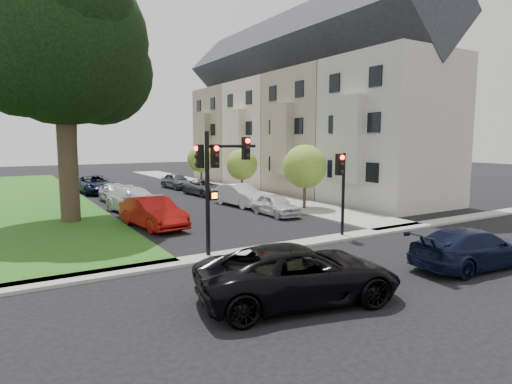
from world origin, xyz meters
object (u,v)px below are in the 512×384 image
car_cross_far (472,248)px  car_parked_6 (135,201)px  car_parked_0 (275,205)px  car_parked_2 (205,187)px  car_cross_near (299,273)px  small_tree_a (305,167)px  car_parked_1 (240,195)px  small_tree_b (242,165)px  traffic_signal_main (216,171)px  traffic_signal_secondary (341,179)px  car_parked_7 (115,192)px  eucalyptus (60,41)px  car_parked_5 (153,212)px  car_parked_3 (177,181)px  small_tree_c (201,159)px  car_parked_8 (96,184)px

car_cross_far → car_parked_6: bearing=27.0°
car_parked_0 → car_parked_2: bearing=88.7°
car_cross_far → car_cross_near: bearing=90.2°
small_tree_a → car_parked_1: bearing=127.6°
small_tree_b → car_cross_near: size_ratio=0.66×
small_tree_a → traffic_signal_main: (-9.62, -7.07, 0.53)m
traffic_signal_main → car_parked_1: size_ratio=1.06×
small_tree_a → small_tree_b: small_tree_a is taller
traffic_signal_secondary → car_parked_6: size_ratio=0.73×
small_tree_a → car_parked_2: small_tree_a is taller
small_tree_a → car_parked_1: small_tree_a is taller
car_parked_1 → car_parked_6: car_parked_6 is taller
traffic_signal_secondary → car_parked_7: bearing=110.5°
eucalyptus → car_parked_0: size_ratio=3.73×
car_parked_5 → car_parked_6: 4.97m
traffic_signal_secondary → car_parked_3: (0.58, 22.67, -2.00)m
small_tree_a → small_tree_b: bearing=90.0°
small_tree_a → car_parked_0: (-2.73, -0.75, -2.14)m
car_parked_1 → car_parked_2: bearing=81.5°
car_parked_0 → car_parked_3: car_parked_3 is taller
car_parked_0 → car_parked_7: car_parked_7 is taller
traffic_signal_main → car_parked_5: size_ratio=0.99×
traffic_signal_main → car_cross_near: (-0.06, -5.35, -2.51)m
car_parked_1 → car_parked_6: bearing=166.5°
car_parked_2 → traffic_signal_main: bearing=-118.6°
small_tree_b → car_parked_6: (-9.63, -3.81, -1.73)m
traffic_signal_main → traffic_signal_secondary: 6.29m
small_tree_c → small_tree_a: bearing=-90.0°
small_tree_a → car_parked_3: (-2.78, 15.56, -2.07)m
small_tree_b → eucalyptus: bearing=-158.9°
small_tree_c → car_cross_near: size_ratio=0.70×
car_parked_5 → car_parked_0: bearing=-9.9°
eucalyptus → small_tree_c: size_ratio=3.49×
eucalyptus → car_parked_5: size_ratio=2.89×
traffic_signal_main → car_parked_6: 11.77m
car_cross_near → car_cross_far: 7.13m
traffic_signal_secondary → car_parked_0: bearing=84.3°
small_tree_b → car_parked_3: bearing=110.8°
small_tree_c → car_parked_1: (-2.73, -12.73, -1.91)m
car_cross_far → car_parked_8: bearing=19.1°
small_tree_a → car_parked_6: 10.79m
car_parked_2 → car_parked_8: car_parked_8 is taller
small_tree_c → car_cross_near: 30.35m
car_parked_7 → car_parked_6: bearing=-90.2°
car_cross_near → car_parked_5: car_cross_near is taller
car_parked_5 → small_tree_b: bearing=32.8°
traffic_signal_main → car_parked_2: 18.56m
small_tree_a → traffic_signal_main: 11.95m
small_tree_a → traffic_signal_secondary: small_tree_a is taller
car_parked_3 → eucalyptus: bearing=-136.1°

